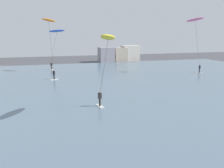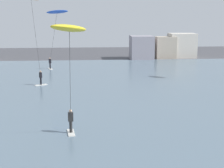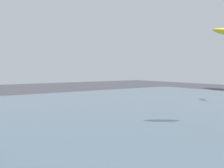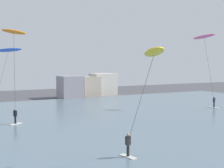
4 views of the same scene
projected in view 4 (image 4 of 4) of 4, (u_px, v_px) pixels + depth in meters
water_bay at (78, 129)px, 31.77m from camera, size 84.00×52.00×0.10m
kitesurfer_pink at (205, 43)px, 46.23m from camera, size 3.16×3.04×10.76m
kitesurfer_orange at (14, 42)px, 32.06m from camera, size 2.59×3.81×9.94m
kitesurfer_yellow at (152, 61)px, 19.79m from camera, size 2.56×5.13×7.45m
kitesurfer_blue at (7, 54)px, 42.42m from camera, size 3.64×4.54×8.49m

